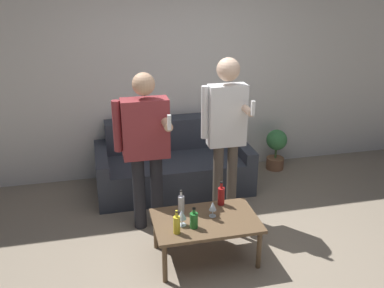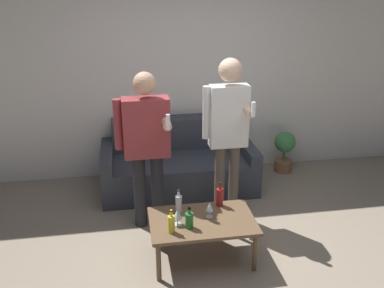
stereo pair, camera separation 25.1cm
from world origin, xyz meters
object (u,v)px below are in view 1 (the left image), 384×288
at_px(coffee_table, 206,224).
at_px(couch, 172,164).
at_px(person_standing_left, 145,142).
at_px(bottle_orange, 177,224).
at_px(person_standing_right, 226,126).

bearing_deg(coffee_table, couch, 90.86).
bearing_deg(person_standing_left, bottle_orange, -80.10).
relative_size(person_standing_left, person_standing_right, 0.94).
xyz_separation_m(person_standing_left, person_standing_right, (0.83, 0.01, 0.09)).
bearing_deg(bottle_orange, couch, 80.62).
bearing_deg(coffee_table, bottle_orange, -152.61).
bearing_deg(bottle_orange, coffee_table, 27.39).
xyz_separation_m(bottle_orange, person_standing_left, (-0.14, 0.82, 0.45)).
height_order(couch, person_standing_left, person_standing_left).
bearing_deg(person_standing_right, couch, 115.92).
relative_size(coffee_table, person_standing_left, 0.58).
height_order(bottle_orange, person_standing_right, person_standing_right).
height_order(person_standing_left, person_standing_right, person_standing_right).
xyz_separation_m(bottle_orange, person_standing_right, (0.68, 0.83, 0.55)).
bearing_deg(person_standing_right, bottle_orange, -129.50).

